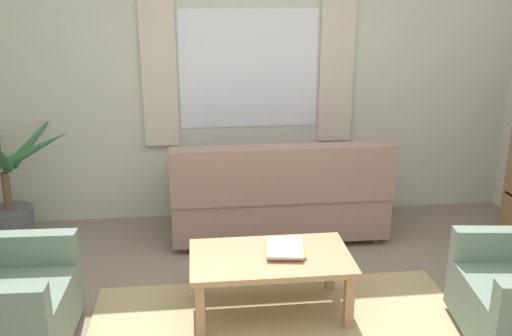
# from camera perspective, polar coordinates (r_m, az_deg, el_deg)

# --- Properties ---
(wall_back) EXTENTS (5.32, 0.12, 2.60)m
(wall_back) POSITION_cam_1_polar(r_m,az_deg,el_deg) (5.43, -0.79, 8.50)
(wall_back) COLOR beige
(wall_back) RESTS_ON ground_plane
(window_with_curtains) EXTENTS (1.98, 0.07, 1.40)m
(window_with_curtains) POSITION_cam_1_polar(r_m,az_deg,el_deg) (5.33, -0.70, 9.94)
(window_with_curtains) COLOR white
(couch) EXTENTS (1.90, 0.82, 0.92)m
(couch) POSITION_cam_1_polar(r_m,az_deg,el_deg) (5.10, 2.29, -3.03)
(couch) COLOR gray
(couch) RESTS_ON ground_plane
(coffee_table) EXTENTS (1.10, 0.64, 0.44)m
(coffee_table) POSITION_cam_1_polar(r_m,az_deg,el_deg) (3.92, 1.47, -9.58)
(coffee_table) COLOR #A87F56
(coffee_table) RESTS_ON ground_plane
(book_stack_on_table) EXTENTS (0.29, 0.36, 0.04)m
(book_stack_on_table) POSITION_cam_1_polar(r_m,az_deg,el_deg) (3.93, 2.96, -8.21)
(book_stack_on_table) COLOR orange
(book_stack_on_table) RESTS_ON coffee_table
(potted_plant) EXTENTS (1.06, 1.14, 1.11)m
(potted_plant) POSITION_cam_1_polar(r_m,az_deg,el_deg) (5.42, -23.72, -2.37)
(potted_plant) COLOR #56565B
(potted_plant) RESTS_ON ground_plane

